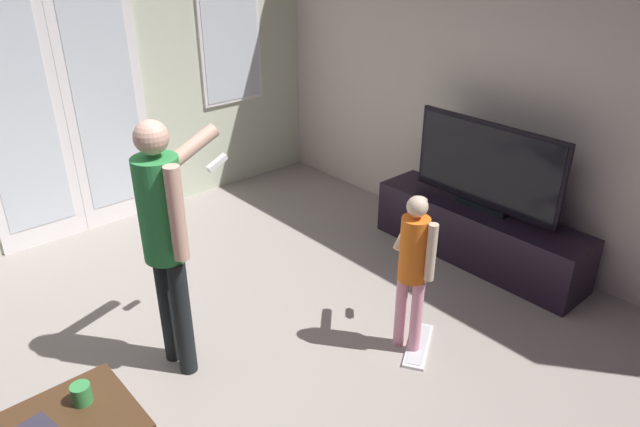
{
  "coord_description": "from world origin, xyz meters",
  "views": [
    {
      "loc": [
        -1.07,
        -2.24,
        2.36
      ],
      "look_at": [
        0.78,
        -0.15,
        0.97
      ],
      "focal_mm": 32.37,
      "sensor_mm": 36.0,
      "label": 1
    }
  ],
  "objects_px": {
    "person_child": "(413,261)",
    "flat_screen_tv": "(487,167)",
    "cup_by_laptop": "(81,394)",
    "person_adult": "(166,228)",
    "loose_keyboard": "(418,345)",
    "tv_stand": "(478,234)"
  },
  "relations": [
    {
      "from": "loose_keyboard",
      "to": "flat_screen_tv",
      "type": "bearing_deg",
      "value": 19.01
    },
    {
      "from": "tv_stand",
      "to": "person_adult",
      "type": "bearing_deg",
      "value": 169.05
    },
    {
      "from": "tv_stand",
      "to": "cup_by_laptop",
      "type": "bearing_deg",
      "value": 179.86
    },
    {
      "from": "loose_keyboard",
      "to": "person_adult",
      "type": "bearing_deg",
      "value": 143.95
    },
    {
      "from": "person_adult",
      "to": "person_child",
      "type": "relative_size",
      "value": 1.46
    },
    {
      "from": "person_child",
      "to": "flat_screen_tv",
      "type": "bearing_deg",
      "value": 16.01
    },
    {
      "from": "flat_screen_tv",
      "to": "person_adult",
      "type": "xyz_separation_m",
      "value": [
        -2.34,
        0.45,
        0.13
      ]
    },
    {
      "from": "person_child",
      "to": "cup_by_laptop",
      "type": "bearing_deg",
      "value": 168.97
    },
    {
      "from": "tv_stand",
      "to": "cup_by_laptop",
      "type": "relative_size",
      "value": 18.0
    },
    {
      "from": "tv_stand",
      "to": "person_adult",
      "type": "relative_size",
      "value": 1.13
    },
    {
      "from": "tv_stand",
      "to": "person_adult",
      "type": "xyz_separation_m",
      "value": [
        -2.34,
        0.45,
        0.69
      ]
    },
    {
      "from": "flat_screen_tv",
      "to": "person_child",
      "type": "xyz_separation_m",
      "value": [
        -1.22,
        -0.35,
        -0.16
      ]
    },
    {
      "from": "flat_screen_tv",
      "to": "person_child",
      "type": "bearing_deg",
      "value": -163.99
    },
    {
      "from": "flat_screen_tv",
      "to": "person_child",
      "type": "distance_m",
      "value": 1.28
    },
    {
      "from": "loose_keyboard",
      "to": "cup_by_laptop",
      "type": "height_order",
      "value": "cup_by_laptop"
    },
    {
      "from": "tv_stand",
      "to": "flat_screen_tv",
      "type": "xyz_separation_m",
      "value": [
        -0.0,
        0.0,
        0.56
      ]
    },
    {
      "from": "person_adult",
      "to": "loose_keyboard",
      "type": "bearing_deg",
      "value": -36.05
    },
    {
      "from": "person_child",
      "to": "cup_by_laptop",
      "type": "distance_m",
      "value": 1.86
    },
    {
      "from": "person_adult",
      "to": "loose_keyboard",
      "type": "height_order",
      "value": "person_adult"
    },
    {
      "from": "flat_screen_tv",
      "to": "cup_by_laptop",
      "type": "xyz_separation_m",
      "value": [
        -3.04,
        0.0,
        -0.27
      ]
    },
    {
      "from": "tv_stand",
      "to": "person_child",
      "type": "relative_size",
      "value": 1.64
    },
    {
      "from": "cup_by_laptop",
      "to": "loose_keyboard",
      "type": "bearing_deg",
      "value": -12.24
    }
  ]
}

